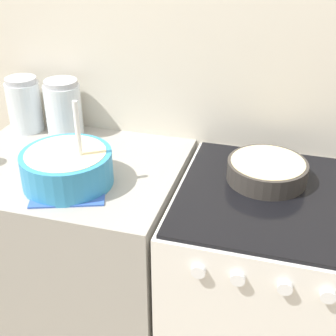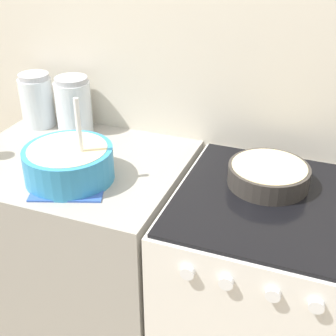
% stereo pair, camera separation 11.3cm
% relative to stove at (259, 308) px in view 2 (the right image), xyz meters
% --- Properties ---
extents(wall_back, '(4.54, 0.05, 2.40)m').
position_rel_stove_xyz_m(wall_back, '(-0.32, 0.34, 0.74)').
color(wall_back, beige).
rests_on(wall_back, ground_plane).
extents(countertop_cabinet, '(0.77, 0.62, 0.92)m').
position_rel_stove_xyz_m(countertop_cabinet, '(-0.71, 0.00, 0.00)').
color(countertop_cabinet, '#9E998E').
rests_on(countertop_cabinet, ground_plane).
extents(stove, '(0.61, 0.64, 0.92)m').
position_rel_stove_xyz_m(stove, '(0.00, 0.00, 0.00)').
color(stove, white).
rests_on(stove, ground_plane).
extents(mixing_bowl, '(0.29, 0.29, 0.29)m').
position_rel_stove_xyz_m(mixing_bowl, '(-0.65, -0.11, 0.53)').
color(mixing_bowl, '#338CBF').
rests_on(mixing_bowl, countertop_cabinet).
extents(baking_pan, '(0.26, 0.26, 0.07)m').
position_rel_stove_xyz_m(baking_pan, '(-0.04, 0.08, 0.50)').
color(baking_pan, '#38332D').
rests_on(baking_pan, stove).
extents(storage_jar_left, '(0.13, 0.13, 0.21)m').
position_rel_stove_xyz_m(storage_jar_left, '(-0.99, 0.22, 0.55)').
color(storage_jar_left, silver).
rests_on(storage_jar_left, countertop_cabinet).
extents(storage_jar_middle, '(0.14, 0.14, 0.22)m').
position_rel_stove_xyz_m(storage_jar_middle, '(-0.82, 0.22, 0.56)').
color(storage_jar_middle, silver).
rests_on(storage_jar_middle, countertop_cabinet).
extents(recipe_page, '(0.30, 0.31, 0.01)m').
position_rel_stove_xyz_m(recipe_page, '(-0.63, -0.13, 0.46)').
color(recipe_page, '#3359B2').
rests_on(recipe_page, countertop_cabinet).
extents(measuring_spoon, '(0.12, 0.04, 0.04)m').
position_rel_stove_xyz_m(measuring_spoon, '(-0.58, -0.17, 0.48)').
color(measuring_spoon, white).
rests_on(measuring_spoon, countertop_cabinet).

